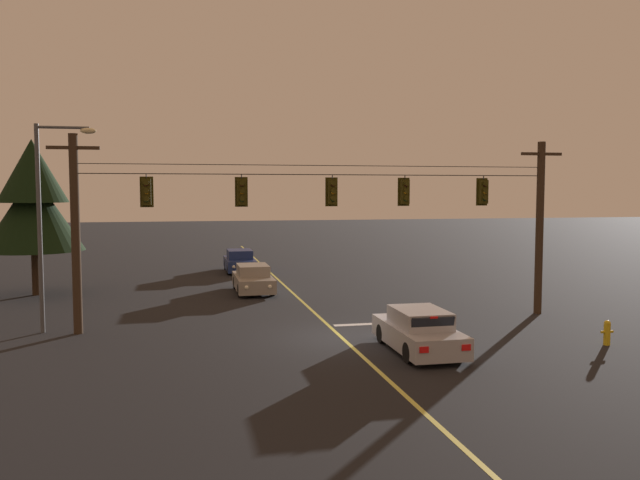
{
  "coord_description": "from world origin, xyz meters",
  "views": [
    {
      "loc": [
        -5.44,
        -21.7,
        5.14
      ],
      "look_at": [
        0.0,
        3.59,
        3.17
      ],
      "focal_mm": 36.26,
      "sensor_mm": 36.0,
      "label": 1
    }
  ],
  "objects_px": {
    "traffic_light_right_inner": "(405,192)",
    "car_oncoming_trailing": "(240,261)",
    "traffic_light_left_inner": "(242,192)",
    "street_lamp_corner": "(49,207)",
    "tree_verge_near": "(33,201)",
    "fire_hydrant": "(607,332)",
    "traffic_light_rightmost": "(484,192)",
    "car_oncoming_lead": "(253,279)",
    "traffic_light_leftmost": "(146,192)",
    "car_waiting_near_lane": "(419,332)",
    "traffic_light_centre": "(332,192)"
  },
  "relations": [
    {
      "from": "traffic_light_right_inner",
      "to": "fire_hydrant",
      "type": "height_order",
      "value": "traffic_light_right_inner"
    },
    {
      "from": "car_waiting_near_lane",
      "to": "car_oncoming_trailing",
      "type": "distance_m",
      "value": 22.17
    },
    {
      "from": "tree_verge_near",
      "to": "traffic_light_right_inner",
      "type": "bearing_deg",
      "value": -31.4
    },
    {
      "from": "car_oncoming_trailing",
      "to": "car_waiting_near_lane",
      "type": "bearing_deg",
      "value": -80.22
    },
    {
      "from": "tree_verge_near",
      "to": "traffic_light_centre",
      "type": "bearing_deg",
      "value": -36.91
    },
    {
      "from": "car_oncoming_lead",
      "to": "street_lamp_corner",
      "type": "xyz_separation_m",
      "value": [
        -8.18,
        -7.85,
        3.91
      ]
    },
    {
      "from": "traffic_light_rightmost",
      "to": "fire_hydrant",
      "type": "distance_m",
      "value": 7.46
    },
    {
      "from": "traffic_light_left_inner",
      "to": "fire_hydrant",
      "type": "relative_size",
      "value": 1.45
    },
    {
      "from": "car_waiting_near_lane",
      "to": "car_oncoming_lead",
      "type": "xyz_separation_m",
      "value": [
        -3.85,
        13.34,
        -0.0
      ]
    },
    {
      "from": "street_lamp_corner",
      "to": "tree_verge_near",
      "type": "distance_m",
      "value": 9.47
    },
    {
      "from": "traffic_light_leftmost",
      "to": "car_waiting_near_lane",
      "type": "distance_m",
      "value": 10.91
    },
    {
      "from": "traffic_light_right_inner",
      "to": "car_oncoming_trailing",
      "type": "height_order",
      "value": "traffic_light_right_inner"
    },
    {
      "from": "car_oncoming_trailing",
      "to": "street_lamp_corner",
      "type": "bearing_deg",
      "value": -116.78
    },
    {
      "from": "traffic_light_right_inner",
      "to": "traffic_light_left_inner",
      "type": "bearing_deg",
      "value": 180.0
    },
    {
      "from": "traffic_light_left_inner",
      "to": "car_oncoming_lead",
      "type": "relative_size",
      "value": 0.28
    },
    {
      "from": "traffic_light_leftmost",
      "to": "traffic_light_rightmost",
      "type": "distance_m",
      "value": 13.24
    },
    {
      "from": "traffic_light_rightmost",
      "to": "car_oncoming_trailing",
      "type": "height_order",
      "value": "traffic_light_rightmost"
    },
    {
      "from": "traffic_light_left_inner",
      "to": "traffic_light_right_inner",
      "type": "bearing_deg",
      "value": 0.0
    },
    {
      "from": "traffic_light_leftmost",
      "to": "tree_verge_near",
      "type": "relative_size",
      "value": 0.16
    },
    {
      "from": "traffic_light_rightmost",
      "to": "fire_hydrant",
      "type": "height_order",
      "value": "traffic_light_rightmost"
    },
    {
      "from": "traffic_light_rightmost",
      "to": "fire_hydrant",
      "type": "xyz_separation_m",
      "value": [
        1.82,
        -5.53,
        -4.67
      ]
    },
    {
      "from": "car_waiting_near_lane",
      "to": "tree_verge_near",
      "type": "xyz_separation_m",
      "value": [
        -14.45,
        14.64,
        4.02
      ]
    },
    {
      "from": "traffic_light_centre",
      "to": "car_oncoming_lead",
      "type": "bearing_deg",
      "value": 104.73
    },
    {
      "from": "car_oncoming_lead",
      "to": "tree_verge_near",
      "type": "relative_size",
      "value": 0.58
    },
    {
      "from": "traffic_light_centre",
      "to": "car_oncoming_trailing",
      "type": "distance_m",
      "value": 17.53
    },
    {
      "from": "street_lamp_corner",
      "to": "traffic_light_leftmost",
      "type": "bearing_deg",
      "value": -7.5
    },
    {
      "from": "traffic_light_leftmost",
      "to": "car_oncoming_lead",
      "type": "xyz_separation_m",
      "value": [
        4.75,
        8.31,
        -4.46
      ]
    },
    {
      "from": "traffic_light_leftmost",
      "to": "street_lamp_corner",
      "type": "height_order",
      "value": "street_lamp_corner"
    },
    {
      "from": "tree_verge_near",
      "to": "traffic_light_left_inner",
      "type": "bearing_deg",
      "value": -45.91
    },
    {
      "from": "car_oncoming_trailing",
      "to": "tree_verge_near",
      "type": "xyz_separation_m",
      "value": [
        -10.69,
        -7.21,
        4.02
      ]
    },
    {
      "from": "traffic_light_leftmost",
      "to": "traffic_light_centre",
      "type": "xyz_separation_m",
      "value": [
        6.93,
        0.0,
        0.0
      ]
    },
    {
      "from": "car_waiting_near_lane",
      "to": "street_lamp_corner",
      "type": "distance_m",
      "value": 13.79
    },
    {
      "from": "street_lamp_corner",
      "to": "traffic_light_centre",
      "type": "bearing_deg",
      "value": -2.5
    },
    {
      "from": "traffic_light_leftmost",
      "to": "tree_verge_near",
      "type": "height_order",
      "value": "tree_verge_near"
    },
    {
      "from": "traffic_light_leftmost",
      "to": "traffic_light_centre",
      "type": "height_order",
      "value": "same"
    },
    {
      "from": "car_oncoming_trailing",
      "to": "traffic_light_left_inner",
      "type": "bearing_deg",
      "value": -94.69
    },
    {
      "from": "traffic_light_right_inner",
      "to": "car_oncoming_trailing",
      "type": "xyz_separation_m",
      "value": [
        -5.05,
        16.82,
        -4.46
      ]
    },
    {
      "from": "traffic_light_rightmost",
      "to": "car_waiting_near_lane",
      "type": "xyz_separation_m",
      "value": [
        -4.64,
        -5.03,
        -4.46
      ]
    },
    {
      "from": "street_lamp_corner",
      "to": "tree_verge_near",
      "type": "relative_size",
      "value": 0.98
    },
    {
      "from": "car_oncoming_trailing",
      "to": "fire_hydrant",
      "type": "bearing_deg",
      "value": -65.42
    },
    {
      "from": "traffic_light_left_inner",
      "to": "car_oncoming_trailing",
      "type": "relative_size",
      "value": 0.28
    },
    {
      "from": "traffic_light_leftmost",
      "to": "car_oncoming_trailing",
      "type": "relative_size",
      "value": 0.28
    },
    {
      "from": "traffic_light_right_inner",
      "to": "traffic_light_rightmost",
      "type": "height_order",
      "value": "same"
    },
    {
      "from": "fire_hydrant",
      "to": "traffic_light_rightmost",
      "type": "bearing_deg",
      "value": 108.16
    },
    {
      "from": "traffic_light_left_inner",
      "to": "traffic_light_centre",
      "type": "bearing_deg",
      "value": 0.0
    },
    {
      "from": "traffic_light_right_inner",
      "to": "car_waiting_near_lane",
      "type": "height_order",
      "value": "traffic_light_right_inner"
    },
    {
      "from": "traffic_light_right_inner",
      "to": "car_oncoming_trailing",
      "type": "distance_m",
      "value": 18.12
    },
    {
      "from": "tree_verge_near",
      "to": "street_lamp_corner",
      "type": "bearing_deg",
      "value": -75.17
    },
    {
      "from": "car_oncoming_trailing",
      "to": "fire_hydrant",
      "type": "relative_size",
      "value": 5.26
    },
    {
      "from": "car_waiting_near_lane",
      "to": "fire_hydrant",
      "type": "xyz_separation_m",
      "value": [
        6.46,
        -0.5,
        -0.21
      ]
    }
  ]
}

